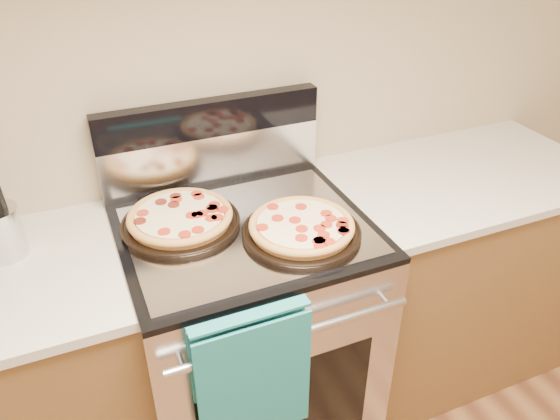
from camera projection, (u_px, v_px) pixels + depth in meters
name	position (u px, v px, depth m)	size (l,w,h in m)	color
wall_back	(202.00, 57.00, 1.73)	(4.00, 4.00, 0.00)	tan
range_body	(249.00, 336.00, 1.93)	(0.76, 0.68, 0.90)	#B7B7BC
oven_window	(287.00, 409.00, 1.67)	(0.56, 0.01, 0.40)	black
cooktop	(244.00, 228.00, 1.69)	(0.76, 0.68, 0.02)	black
backsplash_lower	(213.00, 158.00, 1.88)	(0.76, 0.06, 0.18)	silver
backsplash_upper	(210.00, 117.00, 1.80)	(0.76, 0.06, 0.12)	black
oven_handle	(293.00, 335.00, 1.45)	(0.03, 0.03, 0.70)	silver
dish_towel	(252.00, 374.00, 1.47)	(0.32, 0.05, 0.42)	#18797B
foil_sheet	(247.00, 230.00, 1.66)	(0.70, 0.55, 0.01)	gray
cabinet_right	(446.00, 273.00, 2.25)	(1.00, 0.62, 0.88)	brown
countertop_right	(466.00, 176.00, 2.01)	(1.02, 0.64, 0.03)	beige
pepperoni_pizza_back	(180.00, 219.00, 1.66)	(0.36, 0.36, 0.05)	#C7793C
pepperoni_pizza_front	(302.00, 228.00, 1.62)	(0.35, 0.35, 0.05)	#C7793C
utensil_crock	(1.00, 233.00, 1.53)	(0.12, 0.12, 0.15)	silver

